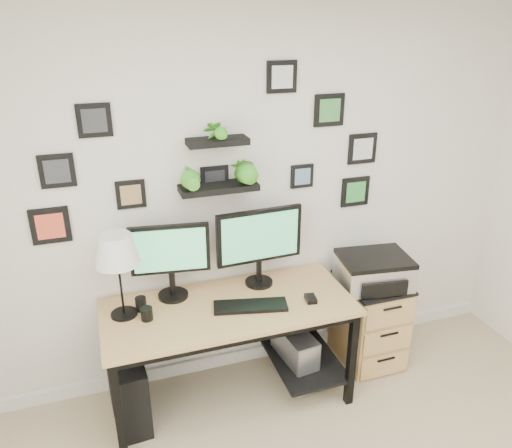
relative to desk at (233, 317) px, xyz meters
name	(u,v)px	position (x,y,z in m)	size (l,w,h in m)	color
room	(259,351)	(0.29, 0.32, -0.58)	(4.00, 4.00, 4.00)	#C6B38D
desk	(233,317)	(0.00, 0.00, 0.00)	(1.60, 0.70, 0.75)	tan
monitor_left	(170,256)	(-0.36, 0.18, 0.42)	(0.50, 0.22, 0.51)	black
monitor_right	(259,241)	(0.24, 0.16, 0.45)	(0.59, 0.20, 0.55)	black
keyboard	(250,306)	(0.09, -0.11, 0.14)	(0.47, 0.15, 0.02)	black
mouse	(311,299)	(0.48, -0.15, 0.14)	(0.06, 0.10, 0.03)	black
table_lamp	(117,252)	(-0.68, 0.06, 0.56)	(0.27, 0.27, 0.54)	black
mug	(147,314)	(-0.55, -0.03, 0.16)	(0.07, 0.07, 0.08)	black
pen_cup	(141,304)	(-0.57, 0.09, 0.17)	(0.07, 0.07, 0.09)	black
pc_tower_black	(128,389)	(-0.72, -0.01, -0.39)	(0.21, 0.48, 0.48)	black
pc_tower_grey	(295,356)	(0.45, 0.00, -0.42)	(0.23, 0.43, 0.41)	gray
file_cabinet	(369,320)	(1.08, 0.06, -0.29)	(0.43, 0.53, 0.67)	tan
printer	(374,271)	(1.05, 0.03, 0.16)	(0.53, 0.45, 0.22)	silver
wall_decor	(222,159)	(0.02, 0.26, 1.00)	(2.31, 0.18, 1.03)	black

